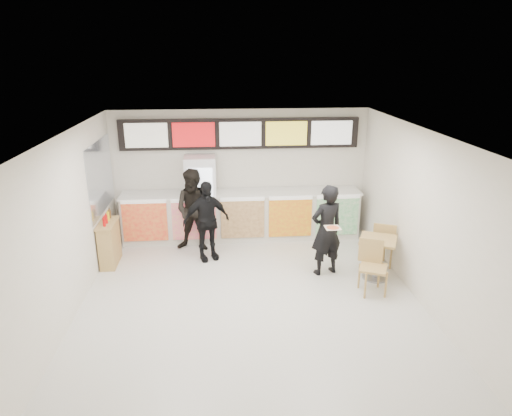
{
  "coord_description": "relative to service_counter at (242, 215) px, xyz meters",
  "views": [
    {
      "loc": [
        -0.5,
        -7.04,
        4.22
      ],
      "look_at": [
        0.18,
        1.2,
        1.39
      ],
      "focal_mm": 32.0,
      "sensor_mm": 36.0,
      "label": 1
    }
  ],
  "objects": [
    {
      "name": "wall_back",
      "position": [
        -0.0,
        0.41,
        0.93
      ],
      "size": [
        6.0,
        0.0,
        6.0
      ],
      "primitive_type": "plane",
      "rotation": [
        1.57,
        0.0,
        0.0
      ],
      "color": "silver",
      "rests_on": "floor"
    },
    {
      "name": "cafe_table",
      "position": [
        2.5,
        -2.28,
        0.01
      ],
      "size": [
        1.12,
        1.74,
        0.99
      ],
      "rotation": [
        0.0,
        0.0,
        -0.42
      ],
      "color": "tan",
      "rests_on": "floor"
    },
    {
      "name": "service_counter",
      "position": [
        0.0,
        0.0,
        0.0
      ],
      "size": [
        5.56,
        0.77,
        1.14
      ],
      "color": "silver",
      "rests_on": "floor"
    },
    {
      "name": "wall_right",
      "position": [
        3.0,
        -3.09,
        0.93
      ],
      "size": [
        0.0,
        7.0,
        7.0
      ],
      "primitive_type": "plane",
      "rotation": [
        1.57,
        0.0,
        -1.57
      ],
      "color": "silver",
      "rests_on": "floor"
    },
    {
      "name": "mirror_panel",
      "position": [
        -2.99,
        -0.64,
        1.18
      ],
      "size": [
        0.01,
        2.0,
        1.5
      ],
      "primitive_type": "cube",
      "color": "#B2B7BF",
      "rests_on": "wall_left"
    },
    {
      "name": "menu_board",
      "position": [
        0.0,
        0.32,
        1.88
      ],
      "size": [
        5.5,
        0.14,
        0.7
      ],
      "color": "black",
      "rests_on": "wall_back"
    },
    {
      "name": "drinks_fridge",
      "position": [
        -0.93,
        0.02,
        0.43
      ],
      "size": [
        0.7,
        0.67,
        2.0
      ],
      "color": "white",
      "rests_on": "floor"
    },
    {
      "name": "condiment_ledge",
      "position": [
        -2.82,
        -1.19,
        -0.1
      ],
      "size": [
        0.33,
        0.83,
        1.1
      ],
      "color": "tan",
      "rests_on": "floor"
    },
    {
      "name": "customer_mid",
      "position": [
        -0.81,
        -1.11,
        0.29
      ],
      "size": [
        1.1,
        0.76,
        1.73
      ],
      "primitive_type": "imported",
      "rotation": [
        0.0,
        0.0,
        0.36
      ],
      "color": "black",
      "rests_on": "floor"
    },
    {
      "name": "customer_left",
      "position": [
        -1.06,
        -0.58,
        0.35
      ],
      "size": [
        1.02,
        0.87,
        1.85
      ],
      "primitive_type": "imported",
      "rotation": [
        0.0,
        0.0,
        -0.2
      ],
      "color": "black",
      "rests_on": "floor"
    },
    {
      "name": "floor",
      "position": [
        -0.0,
        -3.09,
        -0.57
      ],
      "size": [
        7.0,
        7.0,
        0.0
      ],
      "primitive_type": "plane",
      "color": "beige",
      "rests_on": "ground"
    },
    {
      "name": "customer_main",
      "position": [
        1.56,
        -1.98,
        0.35
      ],
      "size": [
        0.78,
        0.63,
        1.84
      ],
      "primitive_type": "imported",
      "rotation": [
        0.0,
        0.0,
        3.47
      ],
      "color": "black",
      "rests_on": "floor"
    },
    {
      "name": "ceiling",
      "position": [
        -0.0,
        -3.09,
        2.43
      ],
      "size": [
        7.0,
        7.0,
        0.0
      ],
      "primitive_type": "plane",
      "rotation": [
        3.14,
        0.0,
        0.0
      ],
      "color": "white",
      "rests_on": "wall_back"
    },
    {
      "name": "wall_left",
      "position": [
        -3.0,
        -3.09,
        0.93
      ],
      "size": [
        0.0,
        7.0,
        7.0
      ],
      "primitive_type": "plane",
      "rotation": [
        1.57,
        0.0,
        1.57
      ],
      "color": "silver",
      "rests_on": "floor"
    },
    {
      "name": "pizza_slice",
      "position": [
        1.56,
        -2.43,
        0.58
      ],
      "size": [
        0.36,
        0.36,
        0.02
      ],
      "color": "beige",
      "rests_on": "customer_main"
    }
  ]
}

